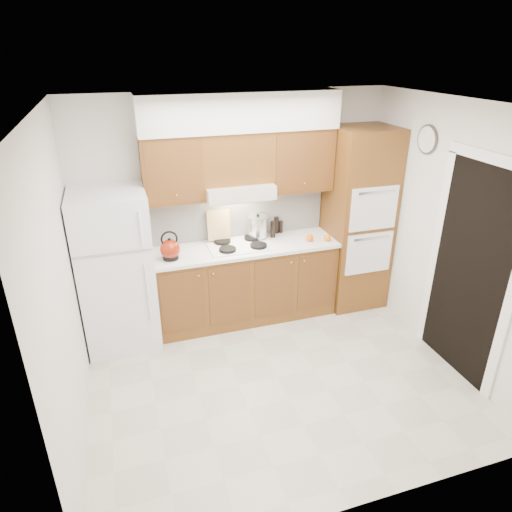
{
  "coord_description": "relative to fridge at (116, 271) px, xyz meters",
  "views": [
    {
      "loc": [
        -1.31,
        -3.4,
        3.02
      ],
      "look_at": [
        -0.08,
        0.45,
        1.15
      ],
      "focal_mm": 32.0,
      "sensor_mm": 36.0,
      "label": 1
    }
  ],
  "objects": [
    {
      "name": "wall_right",
      "position": [
        3.21,
        -1.14,
        0.44
      ],
      "size": [
        0.02,
        3.0,
        2.6
      ],
      "primitive_type": "cube",
      "color": "silver",
      "rests_on": "floor"
    },
    {
      "name": "oven_cabinet",
      "position": [
        2.85,
        0.03,
        0.24
      ],
      "size": [
        0.7,
        0.65,
        2.2
      ],
      "primitive_type": "cube",
      "color": "brown",
      "rests_on": "floor"
    },
    {
      "name": "orange_far",
      "position": [
        2.19,
        -0.06,
        0.12
      ],
      "size": [
        0.1,
        0.1,
        0.09
      ],
      "primitive_type": "sphere",
      "rotation": [
        0.0,
        0.0,
        -0.1
      ],
      "color": "orange",
      "rests_on": "countertop"
    },
    {
      "name": "wall_clock",
      "position": [
        3.19,
        -0.59,
        1.29
      ],
      "size": [
        0.02,
        0.3,
        0.3
      ],
      "primitive_type": "cylinder",
      "rotation": [
        0.0,
        1.57,
        0.0
      ],
      "color": "#3F3833",
      "rests_on": "wall_right"
    },
    {
      "name": "condiment_b",
      "position": [
        1.82,
        0.2,
        0.18
      ],
      "size": [
        0.07,
        0.07,
        0.2
      ],
      "primitive_type": "cylinder",
      "rotation": [
        0.0,
        0.0,
        0.17
      ],
      "color": "black",
      "rests_on": "countertop"
    },
    {
      "name": "kettle",
      "position": [
        0.57,
        -0.06,
        0.2
      ],
      "size": [
        0.25,
        0.25,
        0.21
      ],
      "primitive_type": "sphere",
      "rotation": [
        0.0,
        0.0,
        0.18
      ],
      "color": "maroon",
      "rests_on": "countertop"
    },
    {
      "name": "countertop",
      "position": [
        1.43,
        0.05,
        0.06
      ],
      "size": [
        2.13,
        0.62,
        0.04
      ],
      "primitive_type": "cube",
      "color": "white",
      "rests_on": "base_cabinets"
    },
    {
      "name": "orange_near",
      "position": [
        2.39,
        -0.11,
        0.12
      ],
      "size": [
        0.11,
        0.11,
        0.08
      ],
      "primitive_type": "sphere",
      "rotation": [
        0.0,
        0.0,
        0.39
      ],
      "color": "orange",
      "rests_on": "countertop"
    },
    {
      "name": "upper_cab_right",
      "position": [
        2.12,
        0.19,
        0.99
      ],
      "size": [
        0.73,
        0.33,
        0.7
      ],
      "primitive_type": "cube",
      "color": "brown",
      "rests_on": "wall_back"
    },
    {
      "name": "wall_back",
      "position": [
        1.41,
        0.36,
        0.44
      ],
      "size": [
        3.6,
        0.02,
        2.6
      ],
      "primitive_type": "cube",
      "color": "silver",
      "rests_on": "floor"
    },
    {
      "name": "cutting_board",
      "position": [
        1.18,
        0.27,
        0.28
      ],
      "size": [
        0.27,
        0.1,
        0.35
      ],
      "primitive_type": "cube",
      "rotation": [
        -0.21,
        0.0,
        -0.05
      ],
      "color": "#D9BA6F",
      "rests_on": "countertop"
    },
    {
      "name": "soffit",
      "position": [
        1.43,
        0.18,
        1.54
      ],
      "size": [
        2.13,
        0.36,
        0.4
      ],
      "primitive_type": "cube",
      "color": "silver",
      "rests_on": "wall_back"
    },
    {
      "name": "fridge",
      "position": [
        0.0,
        0.0,
        0.0
      ],
      "size": [
        0.75,
        0.72,
        1.72
      ],
      "primitive_type": "cube",
      "color": "white",
      "rests_on": "floor"
    },
    {
      "name": "doorway",
      "position": [
        3.19,
        -1.49,
        0.19
      ],
      "size": [
        0.02,
        0.9,
        2.1
      ],
      "primitive_type": "cube",
      "color": "black",
      "rests_on": "floor"
    },
    {
      "name": "cooktop",
      "position": [
        1.38,
        0.07,
        0.09
      ],
      "size": [
        0.74,
        0.5,
        0.01
      ],
      "primitive_type": "cube",
      "color": "white",
      "rests_on": "countertop"
    },
    {
      "name": "condiment_c",
      "position": [
        1.96,
        0.31,
        0.15
      ],
      "size": [
        0.06,
        0.06,
        0.15
      ],
      "primitive_type": "cylinder",
      "rotation": [
        0.0,
        0.0,
        -0.16
      ],
      "color": "black",
      "rests_on": "countertop"
    },
    {
      "name": "floor",
      "position": [
        1.41,
        -1.14,
        -0.86
      ],
      "size": [
        3.6,
        3.6,
        0.0
      ],
      "primitive_type": "plane",
      "color": "beige",
      "rests_on": "ground"
    },
    {
      "name": "backsplash",
      "position": [
        1.43,
        0.34,
        0.36
      ],
      "size": [
        2.11,
        0.03,
        0.56
      ],
      "primitive_type": "cube",
      "color": "white",
      "rests_on": "countertop"
    },
    {
      "name": "stock_pot",
      "position": [
        1.64,
        0.22,
        0.23
      ],
      "size": [
        0.29,
        0.29,
        0.24
      ],
      "primitive_type": "cylinder",
      "rotation": [
        0.0,
        0.0,
        -0.31
      ],
      "color": "silver",
      "rests_on": "cooktop"
    },
    {
      "name": "upper_cab_left",
      "position": [
        0.69,
        0.19,
        0.99
      ],
      "size": [
        0.63,
        0.33,
        0.7
      ],
      "primitive_type": "cube",
      "color": "brown",
      "rests_on": "wall_back"
    },
    {
      "name": "condiment_a",
      "position": [
        1.91,
        0.31,
        0.18
      ],
      "size": [
        0.07,
        0.07,
        0.2
      ],
      "primitive_type": "cylinder",
      "rotation": [
        0.0,
        0.0,
        0.19
      ],
      "color": "black",
      "rests_on": "countertop"
    },
    {
      "name": "range_hood",
      "position": [
        1.38,
        0.13,
        0.71
      ],
      "size": [
        0.75,
        0.45,
        0.15
      ],
      "primitive_type": "cube",
      "color": "silver",
      "rests_on": "wall_back"
    },
    {
      "name": "base_cabinets",
      "position": [
        1.43,
        0.06,
        -0.41
      ],
      "size": [
        2.11,
        0.6,
        0.9
      ],
      "primitive_type": "cube",
      "color": "brown",
      "rests_on": "floor"
    },
    {
      "name": "wall_left",
      "position": [
        -0.4,
        -1.14,
        0.44
      ],
      "size": [
        0.02,
        3.0,
        2.6
      ],
      "primitive_type": "cube",
      "color": "silver",
      "rests_on": "floor"
    },
    {
      "name": "ceiling",
      "position": [
        1.41,
        -1.14,
        1.74
      ],
      "size": [
        3.6,
        3.6,
        0.0
      ],
      "primitive_type": "plane",
      "color": "white",
      "rests_on": "wall_back"
    },
    {
      "name": "upper_cab_over_hood",
      "position": [
        1.38,
        0.19,
        1.06
      ],
      "size": [
        0.75,
        0.33,
        0.55
      ],
      "primitive_type": "cube",
      "color": "brown",
      "rests_on": "range_hood"
    }
  ]
}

